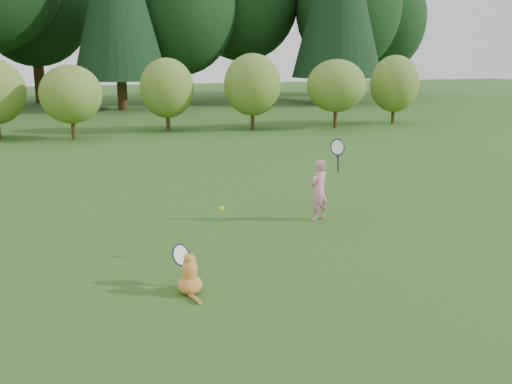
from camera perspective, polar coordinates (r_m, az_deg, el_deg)
name	(u,v)px	position (r m, az deg, el deg)	size (l,w,h in m)	color
ground	(263,255)	(7.98, 0.68, -6.27)	(100.00, 100.00, 0.00)	#244E16
shrub_row	(125,95)	(20.22, -12.95, 9.44)	(28.00, 3.00, 2.80)	olive
child	(319,188)	(9.56, 6.36, 0.35)	(0.62, 0.44, 1.53)	pink
cat	(189,272)	(6.72, -6.68, -7.96)	(0.43, 0.73, 0.65)	#B86523
tennis_ball	(222,209)	(7.68, -3.46, -1.68)	(0.07, 0.07, 0.07)	#A3D719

